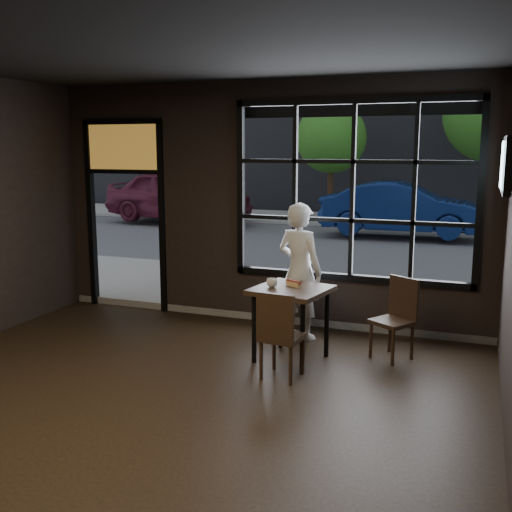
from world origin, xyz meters
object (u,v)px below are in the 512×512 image
at_px(chair_near, 282,334).
at_px(navy_car, 402,209).
at_px(man, 300,271).
at_px(cafe_table, 291,324).

relative_size(chair_near, navy_car, 0.22).
distance_m(chair_near, man, 1.40).
relative_size(chair_near, man, 0.55).
bearing_deg(cafe_table, navy_car, 101.10).
bearing_deg(chair_near, man, -75.51).
relative_size(cafe_table, chair_near, 0.89).
height_order(chair_near, man, man).
relative_size(cafe_table, man, 0.49).
relative_size(cafe_table, navy_car, 0.20).
distance_m(cafe_table, navy_car, 9.63).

